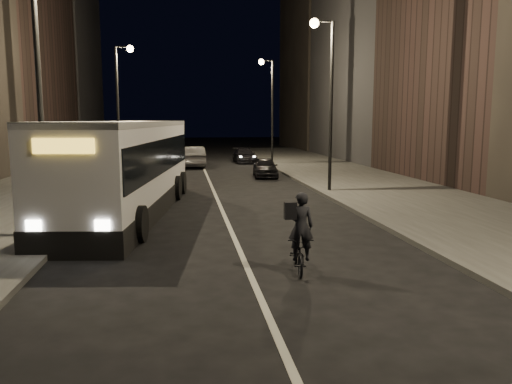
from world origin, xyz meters
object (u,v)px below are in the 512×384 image
object	(u,v)px
city_bus	(128,164)
car_far	(244,155)
cyclist_on_bicycle	(299,245)
streetlight_right_far	(269,97)
streetlight_left_near	(47,58)
streetlight_left_far	(122,92)
car_near	(265,167)
car_mid	(192,157)
streetlight_right_mid	(326,82)

from	to	relation	value
city_bus	car_far	size ratio (longest dim) A/B	3.21
city_bus	cyclist_on_bicycle	world-z (taller)	city_bus
streetlight_right_far	streetlight_left_near	world-z (taller)	same
streetlight_left_near	cyclist_on_bicycle	xyz separation A→B (m)	(6.51, -4.31, -4.71)
streetlight_left_far	car_near	bearing A→B (deg)	-16.76
car_mid	streetlight_right_far	bearing A→B (deg)	-171.50
streetlight_right_mid	streetlight_left_near	world-z (taller)	same
car_mid	car_far	world-z (taller)	car_mid
streetlight_right_mid	streetlight_left_far	world-z (taller)	same
streetlight_left_near	car_near	size ratio (longest dim) A/B	2.24
streetlight_right_far	streetlight_right_mid	bearing A→B (deg)	-90.00
streetlight_right_far	car_near	world-z (taller)	streetlight_right_far
streetlight_right_far	streetlight_left_far	world-z (taller)	same
streetlight_left_near	cyclist_on_bicycle	size ratio (longest dim) A/B	4.17
streetlight_left_far	car_far	world-z (taller)	streetlight_left_far
streetlight_left_near	streetlight_left_far	size ratio (longest dim) A/B	1.00
car_near	car_far	world-z (taller)	car_near
streetlight_left_near	city_bus	size ratio (longest dim) A/B	0.61
streetlight_left_far	car_mid	size ratio (longest dim) A/B	1.70
streetlight_right_mid	streetlight_right_far	distance (m)	16.00
streetlight_right_mid	streetlight_right_far	world-z (taller)	same
streetlight_left_near	streetlight_right_far	bearing A→B (deg)	66.04
streetlight_right_far	car_near	bearing A→B (deg)	-101.27
streetlight_left_near	cyclist_on_bicycle	distance (m)	9.12
streetlight_right_mid	car_mid	distance (m)	16.61
streetlight_right_mid	cyclist_on_bicycle	distance (m)	13.82
city_bus	cyclist_on_bicycle	size ratio (longest dim) A/B	6.84
streetlight_right_mid	streetlight_left_near	distance (m)	13.33
streetlight_left_far	city_bus	bearing A→B (deg)	-82.97
streetlight_right_mid	streetlight_left_far	size ratio (longest dim) A/B	1.00
streetlight_left_near	car_near	world-z (taller)	streetlight_left_near
streetlight_left_far	car_near	xyz separation A→B (m)	(8.93, -2.69, -4.74)
streetlight_right_mid	city_bus	bearing A→B (deg)	-155.70
streetlight_right_far	car_mid	world-z (taller)	streetlight_right_far
city_bus	cyclist_on_bicycle	bearing A→B (deg)	-52.68
streetlight_right_far	city_bus	world-z (taller)	streetlight_right_far
streetlight_left_far	city_bus	world-z (taller)	streetlight_left_far
streetlight_left_far	cyclist_on_bicycle	xyz separation A→B (m)	(6.51, -22.31, -4.71)
streetlight_right_mid	streetlight_left_far	xyz separation A→B (m)	(-10.66, 10.00, 0.00)
cyclist_on_bicycle	car_near	size ratio (longest dim) A/B	0.54
cyclist_on_bicycle	car_far	xyz separation A→B (m)	(2.42, 30.35, -0.05)
cyclist_on_bicycle	car_mid	world-z (taller)	cyclist_on_bicycle
city_bus	car_mid	world-z (taller)	city_bus
streetlight_left_near	streetlight_left_far	distance (m)	18.00
streetlight_left_far	car_near	distance (m)	10.47
streetlight_left_near	car_mid	bearing A→B (deg)	78.73
car_near	streetlight_left_near	bearing A→B (deg)	-115.23
car_near	car_far	distance (m)	10.73
streetlight_left_far	cyclist_on_bicycle	distance (m)	23.71
streetlight_right_far	car_near	xyz separation A→B (m)	(-1.73, -8.69, -4.74)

